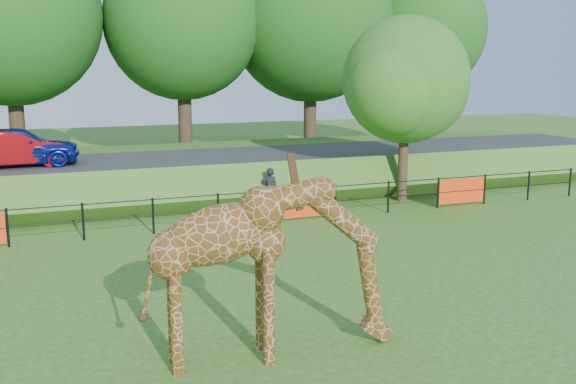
% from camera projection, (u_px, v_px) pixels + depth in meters
% --- Properties ---
extents(ground, '(90.00, 90.00, 0.00)m').
position_uv_depth(ground, '(324.00, 321.00, 12.61)').
color(ground, '#315C17').
rests_on(ground, ground).
extents(giraffe, '(4.43, 1.20, 3.13)m').
position_uv_depth(giraffe, '(272.00, 269.00, 10.82)').
color(giraffe, '#5B3612').
rests_on(giraffe, ground).
extents(perimeter_fence, '(28.07, 0.10, 1.10)m').
position_uv_depth(perimeter_fence, '(218.00, 211.00, 19.83)').
color(perimeter_fence, black).
rests_on(perimeter_fence, ground).
extents(embankment, '(40.00, 9.00, 1.30)m').
position_uv_depth(embankment, '(172.00, 171.00, 26.68)').
color(embankment, '#315C17').
rests_on(embankment, ground).
extents(road, '(40.00, 5.00, 0.12)m').
position_uv_depth(road, '(178.00, 159.00, 25.17)').
color(road, '#303133').
rests_on(road, embankment).
extents(car_blue, '(4.29, 1.75, 1.46)m').
position_uv_depth(car_blue, '(16.00, 146.00, 22.85)').
color(car_blue, '#1327A1').
rests_on(car_blue, road).
extents(car_red, '(4.07, 1.87, 1.29)m').
position_uv_depth(car_red, '(13.00, 149.00, 22.67)').
color(car_red, '#B40C12').
rests_on(car_red, road).
extents(visitor, '(0.62, 0.49, 1.50)m').
position_uv_depth(visitor, '(270.00, 189.00, 22.28)').
color(visitor, black).
rests_on(visitor, ground).
extents(tree_east, '(5.40, 4.71, 6.76)m').
position_uv_depth(tree_east, '(407.00, 85.00, 23.28)').
color(tree_east, '#322216').
rests_on(tree_east, ground).
extents(bg_tree_line, '(37.30, 8.80, 11.82)m').
position_uv_depth(bg_tree_line, '(180.00, 21.00, 32.05)').
color(bg_tree_line, '#322216').
rests_on(bg_tree_line, ground).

